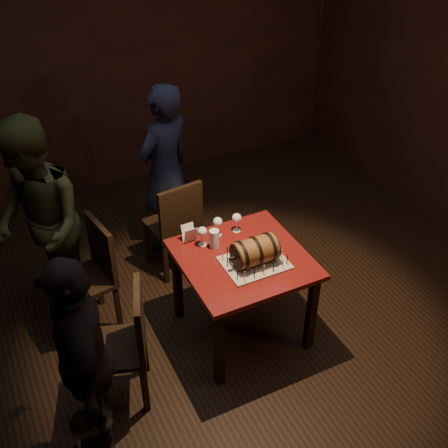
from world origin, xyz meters
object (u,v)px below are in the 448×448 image
at_px(chair_left_rear, 93,271).
at_px(person_left_rear, 39,227).
at_px(barrel_cake, 255,251).
at_px(person_left_front, 83,357).
at_px(chair_left_front, 127,340).
at_px(wine_glass_left, 202,232).
at_px(wine_glass_mid, 218,223).
at_px(person_back, 165,170).
at_px(pub_table, 243,269).
at_px(pint_of_ale, 214,239).
at_px(wine_glass_right, 237,219).
at_px(chair_back, 176,223).

relative_size(chair_left_rear, person_left_rear, 0.54).
relative_size(barrel_cake, chair_left_rear, 0.39).
bearing_deg(person_left_front, chair_left_front, 133.75).
relative_size(wine_glass_left, wine_glass_mid, 1.00).
bearing_deg(chair_left_rear, person_back, 38.64).
bearing_deg(pub_table, person_left_rear, 145.29).
relative_size(pub_table, pint_of_ale, 6.00).
height_order(pub_table, person_left_rear, person_left_rear).
xyz_separation_m(wine_glass_left, chair_left_front, (-0.76, -0.44, -0.35)).
xyz_separation_m(barrel_cake, wine_glass_right, (0.06, 0.40, 0.01)).
bearing_deg(chair_left_front, wine_glass_left, 30.27).
xyz_separation_m(pint_of_ale, chair_left_rear, (-0.84, 0.41, -0.30)).
bearing_deg(person_left_rear, wine_glass_right, 62.53).
bearing_deg(person_left_front, chair_back, 148.25).
relative_size(wine_glass_right, person_left_rear, 0.09).
distance_m(wine_glass_left, chair_back, 0.73).
relative_size(wine_glass_right, chair_back, 0.17).
distance_m(pub_table, person_left_rear, 1.55).
xyz_separation_m(wine_glass_right, person_left_front, (-1.39, -0.71, -0.12)).
bearing_deg(pint_of_ale, chair_left_rear, 153.98).
bearing_deg(person_left_rear, wine_glass_left, 55.15).
bearing_deg(wine_glass_right, barrel_cake, -98.81).
height_order(wine_glass_mid, chair_back, chair_back).
xyz_separation_m(wine_glass_mid, chair_left_rear, (-0.93, 0.29, -0.34)).
distance_m(chair_left_front, person_left_rear, 1.15).
bearing_deg(person_left_front, person_back, 153.91).
distance_m(chair_left_rear, chair_left_front, 0.79).
bearing_deg(person_left_front, barrel_cake, 111.79).
relative_size(chair_back, chair_left_front, 1.00).
bearing_deg(wine_glass_right, pub_table, -108.51).
distance_m(pint_of_ale, person_left_rear, 1.32).
bearing_deg(person_back, person_left_rear, -4.06).
bearing_deg(pint_of_ale, person_back, 87.30).
distance_m(wine_glass_left, wine_glass_mid, 0.17).
bearing_deg(wine_glass_mid, barrel_cake, -77.88).
relative_size(chair_left_rear, person_back, 0.58).
distance_m(chair_back, chair_left_front, 1.35).
relative_size(barrel_cake, person_left_front, 0.24).
bearing_deg(pub_table, wine_glass_right, 71.49).
relative_size(wine_glass_mid, person_left_rear, 0.09).
bearing_deg(chair_left_front, chair_left_rear, 91.04).
xyz_separation_m(pub_table, chair_left_front, (-0.96, -0.18, -0.12)).
height_order(barrel_cake, chair_left_rear, barrel_cake).
xyz_separation_m(chair_back, chair_left_rear, (-0.81, -0.30, 0.00)).
bearing_deg(pub_table, pint_of_ale, 124.63).
bearing_deg(chair_back, person_back, 78.84).
height_order(pint_of_ale, person_left_front, person_left_front).
height_order(wine_glass_right, pint_of_ale, wine_glass_right).
relative_size(wine_glass_right, person_back, 0.10).
xyz_separation_m(wine_glass_right, person_back, (-0.19, 1.02, -0.07)).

